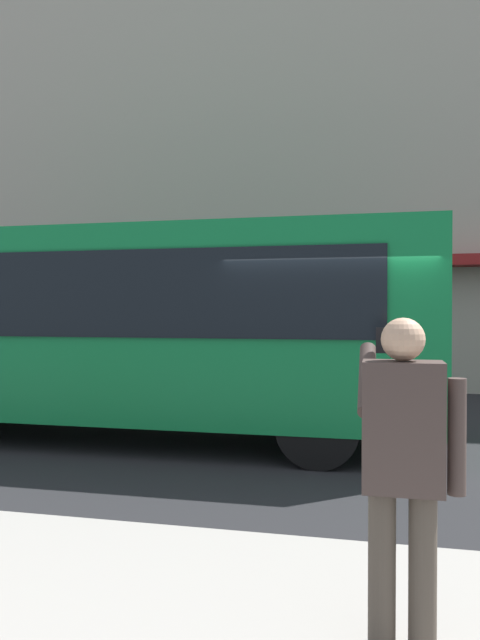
# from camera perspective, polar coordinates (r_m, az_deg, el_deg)

# --- Properties ---
(ground_plane) EXTENTS (60.00, 60.00, 0.00)m
(ground_plane) POSITION_cam_1_polar(r_m,az_deg,el_deg) (8.35, 8.85, -12.19)
(ground_plane) COLOR #232326
(building_facade_far) EXTENTS (28.00, 1.55, 12.00)m
(building_facade_far) POSITION_cam_1_polar(r_m,az_deg,el_deg) (15.47, 10.86, 16.22)
(building_facade_far) COLOR #A89E8E
(building_facade_far) RESTS_ON ground_plane
(red_bus) EXTENTS (9.05, 2.54, 3.08)m
(red_bus) POSITION_cam_1_polar(r_m,az_deg,el_deg) (9.11, -11.19, -0.42)
(red_bus) COLOR #0F7238
(red_bus) RESTS_ON ground_plane
(pedestrian_photographer) EXTENTS (0.53, 0.52, 1.70)m
(pedestrian_photographer) POSITION_cam_1_polar(r_m,az_deg,el_deg) (3.25, 15.14, -12.38)
(pedestrian_photographer) COLOR #4C4238
(pedestrian_photographer) RESTS_ON sidewalk_curb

